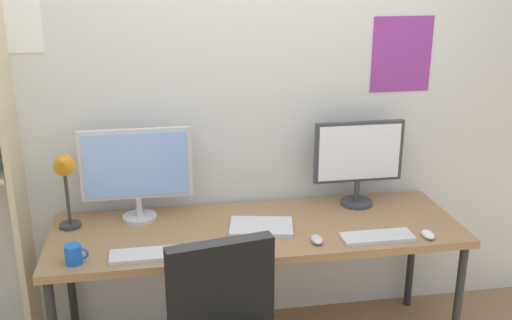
# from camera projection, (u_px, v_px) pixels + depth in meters

# --- Properties ---
(wall_back) EXTENTS (4.50, 0.11, 2.60)m
(wall_back) POSITION_uv_depth(u_px,v_px,m) (245.00, 103.00, 3.27)
(wall_back) COLOR silver
(wall_back) RESTS_ON ground_plane
(desk) EXTENTS (2.10, 0.68, 0.74)m
(desk) POSITION_uv_depth(u_px,v_px,m) (258.00, 237.00, 3.07)
(desk) COLOR #936D47
(desk) RESTS_ON ground_plane
(monitor_left) EXTENTS (0.57, 0.18, 0.50)m
(monitor_left) POSITION_uv_depth(u_px,v_px,m) (137.00, 169.00, 3.07)
(monitor_left) COLOR silver
(monitor_left) RESTS_ON desk
(monitor_right) EXTENTS (0.50, 0.18, 0.48)m
(monitor_right) POSITION_uv_depth(u_px,v_px,m) (359.00, 158.00, 3.26)
(monitor_right) COLOR #38383D
(monitor_right) RESTS_ON desk
(desk_lamp) EXTENTS (0.11, 0.15, 0.43)m
(desk_lamp) POSITION_uv_depth(u_px,v_px,m) (64.00, 177.00, 2.95)
(desk_lamp) COLOR #333333
(desk_lamp) RESTS_ON desk
(keyboard_left) EXTENTS (0.34, 0.13, 0.02)m
(keyboard_left) POSITION_uv_depth(u_px,v_px,m) (147.00, 255.00, 2.75)
(keyboard_left) COLOR silver
(keyboard_left) RESTS_ON desk
(keyboard_right) EXTENTS (0.36, 0.13, 0.02)m
(keyboard_right) POSITION_uv_depth(u_px,v_px,m) (377.00, 237.00, 2.93)
(keyboard_right) COLOR silver
(keyboard_right) RESTS_ON desk
(mouse_left_side) EXTENTS (0.06, 0.10, 0.03)m
(mouse_left_side) POSITION_uv_depth(u_px,v_px,m) (317.00, 240.00, 2.89)
(mouse_left_side) COLOR silver
(mouse_left_side) RESTS_ON desk
(mouse_right_side) EXTENTS (0.06, 0.10, 0.03)m
(mouse_right_side) POSITION_uv_depth(u_px,v_px,m) (428.00, 235.00, 2.94)
(mouse_right_side) COLOR silver
(mouse_right_side) RESTS_ON desk
(laptop_closed) EXTENTS (0.36, 0.28, 0.02)m
(laptop_closed) POSITION_uv_depth(u_px,v_px,m) (261.00, 227.00, 3.04)
(laptop_closed) COLOR silver
(laptop_closed) RESTS_ON desk
(coffee_mug) EXTENTS (0.11, 0.08, 0.09)m
(coffee_mug) POSITION_uv_depth(u_px,v_px,m) (74.00, 254.00, 2.68)
(coffee_mug) COLOR blue
(coffee_mug) RESTS_ON desk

